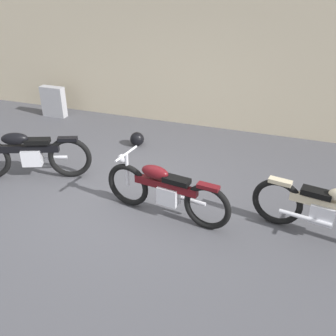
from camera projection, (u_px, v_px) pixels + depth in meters
The scene contains 7 objects.
ground_plane at pixel (126, 198), 6.36m from camera, with size 40.00×40.00×0.00m, color #47474C.
building_wall at pixel (190, 54), 8.59m from camera, with size 18.00×0.30×3.18m, color beige.
stone_marker at pixel (54, 102), 9.50m from camera, with size 0.59×0.20×0.74m, color #9E9EA3.
helmet at pixel (137, 139), 8.09m from camera, with size 0.29×0.29×0.29m, color black.
motorcycle_maroon at pixel (165, 190), 5.73m from camera, with size 2.03×0.57×0.91m.
motorcycle_black at pixel (28, 154), 6.75m from camera, with size 2.05×0.98×0.97m.
motorcycle_cream at pixel (329, 211), 5.25m from camera, with size 2.07×0.64×0.93m.
Camera 1 is at (2.44, -4.83, 3.45)m, focal length 41.67 mm.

